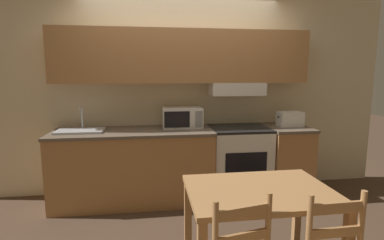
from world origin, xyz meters
TOP-DOWN VIEW (x-y plane):
  - ground_plane at (0.00, 0.00)m, footprint 16.00×16.00m
  - wall_back at (0.02, -0.07)m, footprint 5.54×0.38m
  - lower_counter_main at (-0.63, -0.33)m, footprint 1.91×0.69m
  - lower_counter_right_stub at (1.32, -0.33)m, footprint 0.52×0.69m
  - stove_range at (0.69, -0.32)m, footprint 0.72×0.64m
  - microwave at (-0.02, -0.19)m, footprint 0.49×0.36m
  - toaster at (1.36, -0.33)m, footprint 0.31×0.21m
  - sink_basin at (-1.23, -0.33)m, footprint 0.54×0.33m
  - dining_table at (0.34, -1.98)m, footprint 1.02×0.74m

SIDE VIEW (x-z plane):
  - ground_plane at x=0.00m, z-range 0.00..0.00m
  - stove_range at x=0.69m, z-range 0.00..0.89m
  - lower_counter_main at x=-0.63m, z-range 0.00..0.89m
  - lower_counter_right_stub at x=1.32m, z-range 0.00..0.89m
  - dining_table at x=0.34m, z-range 0.26..1.02m
  - sink_basin at x=-1.23m, z-range 0.77..1.04m
  - toaster at x=1.36m, z-range 0.89..1.08m
  - microwave at x=-0.02m, z-range 0.89..1.14m
  - wall_back at x=0.02m, z-range 0.23..2.78m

